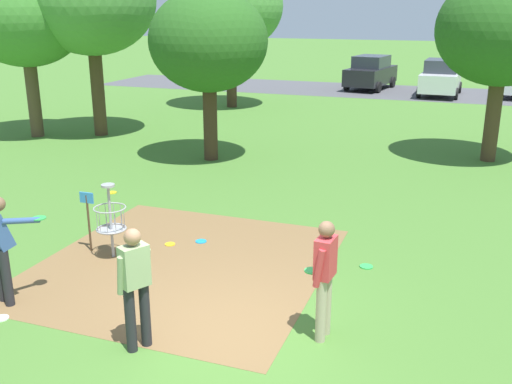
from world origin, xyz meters
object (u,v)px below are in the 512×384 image
object	(u,v)px
parked_car_center_left	(441,78)
frisbee_scattered_b	(112,192)
tree_near_left	(24,15)
tree_near_right	(208,42)
frisbee_mid_grass	(170,244)
tree_mid_right	(90,0)
disc_golf_basket	(108,218)
frisbee_far_right	(2,318)
frisbee_by_tee	(201,241)
parked_car_leftmost	(371,72)
tree_mid_center	(504,30)
player_foreground_watching	(135,282)
player_throwing	(325,273)
frisbee_far_left	(366,266)
tree_mid_left	(231,6)
player_waiting_left	(0,243)

from	to	relation	value
parked_car_center_left	frisbee_scattered_b	bearing A→B (deg)	-108.11
tree_near_left	tree_near_right	distance (m)	7.26
tree_near_left	tree_near_right	xyz separation A→B (m)	(7.17, -0.93, -0.68)
frisbee_mid_grass	tree_mid_right	distance (m)	11.88
disc_golf_basket	parked_car_center_left	xyz separation A→B (m)	(4.49, 23.60, 0.17)
frisbee_far_right	tree_mid_right	size ratio (longest dim) A/B	0.03
frisbee_by_tee	parked_car_leftmost	world-z (taller)	parked_car_leftmost
tree_mid_center	tree_mid_right	distance (m)	13.08
player_foreground_watching	frisbee_by_tee	distance (m)	3.86
player_foreground_watching	frisbee_far_right	world-z (taller)	player_foreground_watching
player_throwing	frisbee_far_left	xyz separation A→B (m)	(0.19, 2.50, -0.96)
parked_car_center_left	frisbee_far_right	bearing A→B (deg)	-100.25
player_throwing	tree_mid_left	size ratio (longest dim) A/B	0.27
disc_golf_basket	frisbee_scattered_b	distance (m)	4.01
tree_near_left	parked_car_center_left	xyz separation A→B (m)	(12.87, 15.44, -3.20)
tree_near_right	tree_mid_left	distance (m)	9.83
frisbee_far_left	tree_mid_left	distance (m)	18.27
tree_mid_left	parked_car_leftmost	distance (m)	10.36
parked_car_leftmost	player_waiting_left	bearing A→B (deg)	-92.47
player_throwing	frisbee_by_tee	bearing A→B (deg)	140.06
player_foreground_watching	frisbee_far_left	size ratio (longest dim) A/B	7.32
player_waiting_left	frisbee_far_left	xyz separation A→B (m)	(5.01, 3.18, -0.98)
frisbee_by_tee	frisbee_far_right	world-z (taller)	same
tree_near_right	parked_car_leftmost	size ratio (longest dim) A/B	1.11
frisbee_by_tee	tree_mid_left	bearing A→B (deg)	110.04
parked_car_leftmost	parked_car_center_left	distance (m)	4.03
frisbee_far_left	parked_car_leftmost	bearing A→B (deg)	99.20
frisbee_scattered_b	tree_mid_right	bearing A→B (deg)	126.10
tree_mid_center	frisbee_far_right	bearing A→B (deg)	-118.99
player_foreground_watching	player_throwing	bearing A→B (deg)	26.08
frisbee_far_right	tree_mid_left	world-z (taller)	tree_mid_left
tree_near_left	tree_mid_left	distance (m)	9.28
tree_mid_right	player_waiting_left	bearing A→B (deg)	-62.22
frisbee_mid_grass	parked_car_leftmost	size ratio (longest dim) A/B	0.05
player_throwing	tree_mid_right	world-z (taller)	tree_mid_right
frisbee_by_tee	tree_near_right	size ratio (longest dim) A/B	0.04
player_foreground_watching	player_throwing	distance (m)	2.50
disc_golf_basket	tree_mid_right	distance (m)	11.80
frisbee_mid_grass	frisbee_far_right	size ratio (longest dim) A/B	0.98
frisbee_mid_grass	frisbee_far_left	size ratio (longest dim) A/B	0.87
frisbee_by_tee	frisbee_far_left	distance (m)	3.24
player_throwing	frisbee_by_tee	world-z (taller)	player_throwing
disc_golf_basket	tree_mid_center	bearing A→B (deg)	56.16
player_waiting_left	tree_mid_center	distance (m)	14.20
player_foreground_watching	player_waiting_left	world-z (taller)	same
tree_mid_left	parked_car_center_left	xyz separation A→B (m)	(8.81, 7.10, -3.52)
player_foreground_watching	tree_mid_center	distance (m)	13.48
parked_car_leftmost	tree_near_left	bearing A→B (deg)	-118.43
disc_golf_basket	frisbee_mid_grass	xyz separation A→B (m)	(0.77, 0.85, -0.74)
player_waiting_left	frisbee_far_right	distance (m)	1.10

